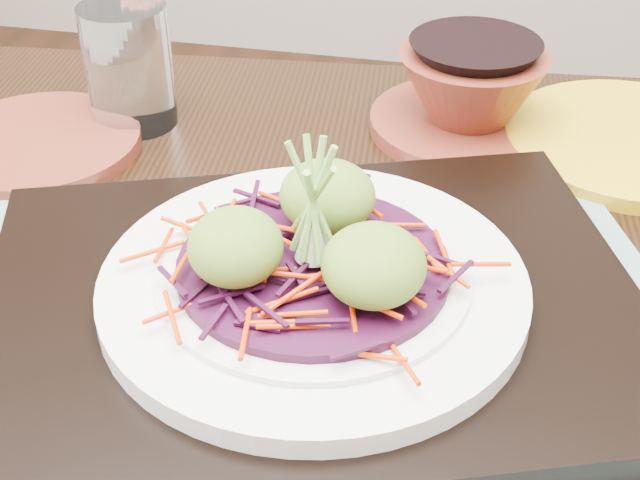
% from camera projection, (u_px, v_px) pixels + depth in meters
% --- Properties ---
extents(dining_table, '(1.20, 0.86, 0.71)m').
position_uv_depth(dining_table, '(299.00, 375.00, 0.69)').
color(dining_table, black).
rests_on(dining_table, ground).
extents(placemat, '(0.60, 0.54, 0.00)m').
position_uv_depth(placemat, '(314.00, 319.00, 0.60)').
color(placemat, gray).
rests_on(placemat, dining_table).
extents(serving_tray, '(0.52, 0.45, 0.02)m').
position_uv_depth(serving_tray, '(313.00, 306.00, 0.59)').
color(serving_tray, black).
rests_on(serving_tray, placemat).
extents(white_plate, '(0.28, 0.28, 0.02)m').
position_uv_depth(white_plate, '(313.00, 283.00, 0.58)').
color(white_plate, white).
rests_on(white_plate, serving_tray).
extents(cabbage_bed, '(0.18, 0.18, 0.01)m').
position_uv_depth(cabbage_bed, '(313.00, 266.00, 0.57)').
color(cabbage_bed, '#380B29').
rests_on(cabbage_bed, white_plate).
extents(carrot_julienne, '(0.22, 0.22, 0.01)m').
position_uv_depth(carrot_julienne, '(313.00, 255.00, 0.57)').
color(carrot_julienne, red).
rests_on(carrot_julienne, cabbage_bed).
extents(guacamole_scoops, '(0.15, 0.14, 0.05)m').
position_uv_depth(guacamole_scoops, '(313.00, 235.00, 0.56)').
color(guacamole_scoops, '#567F26').
rests_on(guacamole_scoops, cabbage_bed).
extents(scallion_garnish, '(0.06, 0.06, 0.10)m').
position_uv_depth(scallion_garnish, '(313.00, 206.00, 0.55)').
color(scallion_garnish, '#7AB448').
rests_on(scallion_garnish, cabbage_bed).
extents(terracotta_side_plate, '(0.22, 0.22, 0.01)m').
position_uv_depth(terracotta_side_plate, '(38.00, 143.00, 0.79)').
color(terracotta_side_plate, maroon).
rests_on(terracotta_side_plate, dining_table).
extents(water_glass, '(0.10, 0.10, 0.11)m').
position_uv_depth(water_glass, '(129.00, 66.00, 0.80)').
color(water_glass, white).
rests_on(water_glass, dining_table).
extents(terracotta_bowl_set, '(0.24, 0.24, 0.08)m').
position_uv_depth(terracotta_bowl_set, '(470.00, 97.00, 0.80)').
color(terracotta_bowl_set, maroon).
rests_on(terracotta_bowl_set, dining_table).
extents(yellow_plate, '(0.27, 0.27, 0.01)m').
position_uv_depth(yellow_plate, '(633.00, 141.00, 0.79)').
color(yellow_plate, gold).
rests_on(yellow_plate, dining_table).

